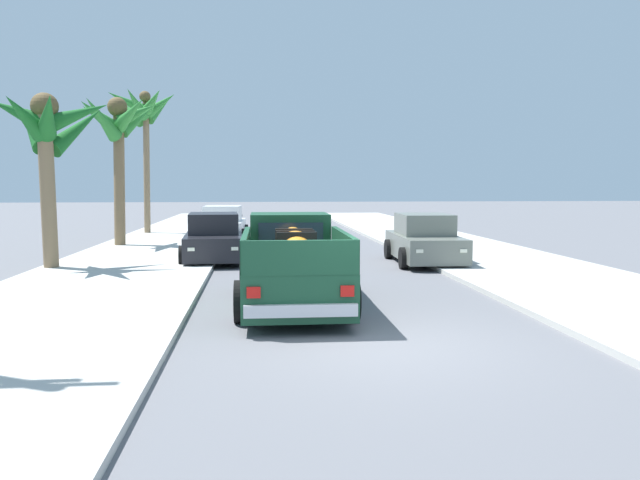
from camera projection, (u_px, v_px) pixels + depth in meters
ground_plane at (380, 344)px, 9.62m from camera, size 160.00×160.00×0.00m
sidewalk_left at (146, 256)px, 20.97m from camera, size 4.89×60.00×0.12m
sidewalk_right at (471, 252)px, 22.06m from camera, size 4.89×60.00×0.12m
curb_left at (178, 256)px, 21.07m from camera, size 0.16×60.00×0.10m
curb_right at (442, 253)px, 21.96m from camera, size 0.16×60.00×0.10m
pickup_truck at (293, 265)px, 12.68m from camera, size 2.24×5.22×1.80m
car_left_near at (223, 225)px, 27.03m from camera, size 2.12×4.30×1.54m
car_right_near at (424, 240)px, 19.47m from camera, size 2.15×4.31×1.54m
car_left_mid at (214, 239)px, 19.98m from camera, size 2.21×4.34×1.54m
palm_tree_left_fore at (144, 112)px, 30.12m from camera, size 3.57×3.84×7.02m
palm_tree_left_mid at (48, 131)px, 17.33m from camera, size 3.28×3.64×4.97m
palm_tree_right_mid at (118, 127)px, 23.96m from camera, size 3.22×4.09×5.79m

